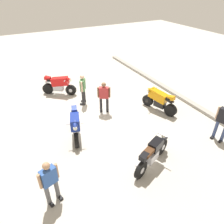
{
  "coord_description": "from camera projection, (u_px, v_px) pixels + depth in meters",
  "views": [
    {
      "loc": [
        8.09,
        -3.52,
        5.66
      ],
      "look_at": [
        1.39,
        -0.0,
        0.75
      ],
      "focal_mm": 33.29,
      "sensor_mm": 36.0,
      "label": 1
    }
  ],
  "objects": [
    {
      "name": "ground_plane",
      "position": [
        99.0,
        111.0,
        10.46
      ],
      "size": [
        40.0,
        40.0,
        0.0
      ],
      "primitive_type": "plane",
      "color": "#B7B2A8"
    },
    {
      "name": "curb_edge",
      "position": [
        170.0,
        91.0,
        12.21
      ],
      "size": [
        14.0,
        0.3,
        0.15
      ],
      "primitive_type": "cube",
      "color": "#9C978F",
      "rests_on": "ground"
    },
    {
      "name": "motorcycle_red_sportbike",
      "position": [
        59.0,
        85.0,
        11.69
      ],
      "size": [
        1.28,
        1.7,
        1.14
      ],
      "rotation": [
        0.0,
        0.0,
        0.95
      ],
      "color": "black",
      "rests_on": "ground"
    },
    {
      "name": "motorcycle_orange_sportbike",
      "position": [
        159.0,
        100.0,
        10.23
      ],
      "size": [
        1.92,
        0.88,
        1.14
      ],
      "rotation": [
        0.0,
        0.0,
        3.44
      ],
      "color": "black",
      "rests_on": "ground"
    },
    {
      "name": "motorcycle_blue_sportbike",
      "position": [
        75.0,
        124.0,
        8.52
      ],
      "size": [
        1.92,
        0.88,
        1.14
      ],
      "rotation": [
        0.0,
        0.0,
        5.98
      ],
      "color": "black",
      "rests_on": "ground"
    },
    {
      "name": "motorcycle_black_cruiser",
      "position": [
        152.0,
        153.0,
        7.21
      ],
      "size": [
        0.98,
        1.97,
        1.09
      ],
      "rotation": [
        0.0,
        0.0,
        1.97
      ],
      "color": "black",
      "rests_on": "ground"
    },
    {
      "name": "person_in_blue_shirt",
      "position": [
        50.0,
        181.0,
        5.81
      ],
      "size": [
        0.42,
        0.62,
        1.57
      ],
      "rotation": [
        0.0,
        0.0,
        0.31
      ],
      "color": "#59595B",
      "rests_on": "ground"
    },
    {
      "name": "person_in_black_shirt",
      "position": [
        224.0,
        120.0,
        8.13
      ],
      "size": [
        0.66,
        0.41,
        1.72
      ],
      "rotation": [
        0.0,
        0.0,
        4.98
      ],
      "color": "#384772",
      "rests_on": "ground"
    },
    {
      "name": "person_in_red_shirt",
      "position": [
        104.0,
        96.0,
        9.93
      ],
      "size": [
        0.47,
        0.59,
        1.6
      ],
      "rotation": [
        0.0,
        0.0,
        2.64
      ],
      "color": "#262628",
      "rests_on": "ground"
    },
    {
      "name": "person_in_green_shirt",
      "position": [
        83.0,
        88.0,
        10.61
      ],
      "size": [
        0.59,
        0.48,
        1.63
      ],
      "rotation": [
        0.0,
        0.0,
        4.17
      ],
      "color": "#262628",
      "rests_on": "ground"
    }
  ]
}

